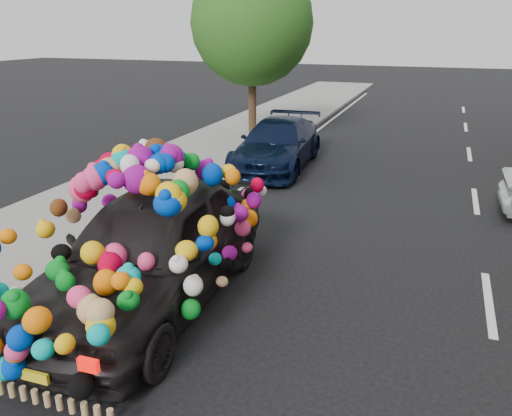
# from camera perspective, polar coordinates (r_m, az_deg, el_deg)

# --- Properties ---
(ground) EXTENTS (100.00, 100.00, 0.00)m
(ground) POSITION_cam_1_polar(r_m,az_deg,el_deg) (8.72, 0.82, -6.58)
(ground) COLOR black
(ground) RESTS_ON ground
(sidewalk) EXTENTS (4.00, 60.00, 0.12)m
(sidewalk) POSITION_cam_1_polar(r_m,az_deg,el_deg) (10.79, -21.24, -2.30)
(sidewalk) COLOR gray
(sidewalk) RESTS_ON ground
(kerb) EXTENTS (0.15, 60.00, 0.13)m
(kerb) POSITION_cam_1_polar(r_m,az_deg,el_deg) (9.66, -12.46, -3.92)
(kerb) COLOR gray
(kerb) RESTS_ON ground
(lane_markings) EXTENTS (6.00, 50.00, 0.01)m
(lane_markings) POSITION_cam_1_polar(r_m,az_deg,el_deg) (8.38, 25.07, -9.76)
(lane_markings) COLOR silver
(lane_markings) RESTS_ON ground
(tree_near_sidewalk) EXTENTS (4.20, 4.20, 6.13)m
(tree_near_sidewalk) POSITION_cam_1_polar(r_m,az_deg,el_deg) (18.03, -0.44, 20.33)
(tree_near_sidewalk) COLOR #332114
(tree_near_sidewalk) RESTS_ON ground
(plush_art_car) EXTENTS (2.59, 5.32, 2.36)m
(plush_art_car) POSITION_cam_1_polar(r_m,az_deg,el_deg) (7.35, -11.85, -1.79)
(plush_art_car) COLOR black
(plush_art_car) RESTS_ON ground
(navy_sedan) EXTENTS (2.16, 4.82, 1.37)m
(navy_sedan) POSITION_cam_1_polar(r_m,az_deg,el_deg) (14.69, 2.47, 7.30)
(navy_sedan) COLOR black
(navy_sedan) RESTS_ON ground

